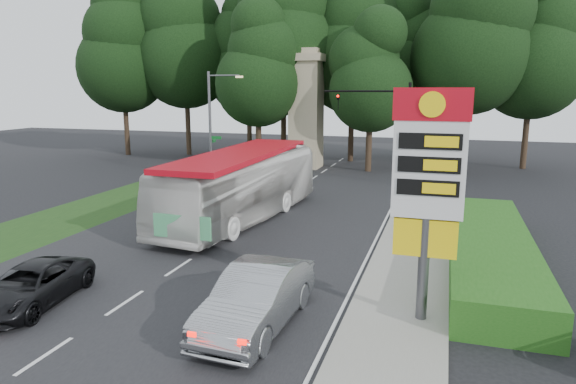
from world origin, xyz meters
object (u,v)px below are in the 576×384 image
(monument, at_px, (306,108))
(traffic_signal_mast, at_px, (389,119))
(streetlight_signs, at_px, (213,121))
(gas_station_pylon, at_px, (429,175))
(sedan_silver, at_px, (257,298))
(suv_charcoal, at_px, (30,286))
(transit_bus, at_px, (241,186))

(monument, bearing_deg, traffic_signal_mast, -38.00)
(streetlight_signs, bearing_deg, traffic_signal_mast, 8.92)
(gas_station_pylon, xyz_separation_m, sedan_silver, (-4.55, -1.73, -3.56))
(traffic_signal_mast, relative_size, suv_charcoal, 1.55)
(gas_station_pylon, xyz_separation_m, transit_bus, (-9.64, 9.53, -2.64))
(gas_station_pylon, xyz_separation_m, traffic_signal_mast, (-3.52, 22.00, 0.22))
(traffic_signal_mast, relative_size, sedan_silver, 1.34)
(traffic_signal_mast, relative_size, streetlight_signs, 0.90)
(streetlight_signs, distance_m, transit_bus, 12.64)
(streetlight_signs, bearing_deg, suv_charcoal, -79.44)
(gas_station_pylon, xyz_separation_m, monument, (-11.20, 28.01, 0.66))
(sedan_silver, bearing_deg, transit_bus, 117.04)
(streetlight_signs, height_order, suv_charcoal, streetlight_signs)
(monument, xyz_separation_m, transit_bus, (1.56, -18.48, -3.30))
(transit_bus, bearing_deg, monument, 101.21)
(transit_bus, relative_size, sedan_silver, 2.42)
(traffic_signal_mast, xyz_separation_m, transit_bus, (-6.12, -12.47, -2.86))
(gas_station_pylon, height_order, traffic_signal_mast, traffic_signal_mast)
(gas_station_pylon, bearing_deg, monument, 111.80)
(sedan_silver, bearing_deg, streetlight_signs, 120.87)
(gas_station_pylon, relative_size, traffic_signal_mast, 0.95)
(streetlight_signs, xyz_separation_m, suv_charcoal, (4.19, -22.47, -3.79))
(traffic_signal_mast, bearing_deg, suv_charcoal, -109.13)
(monument, relative_size, suv_charcoal, 2.16)
(monument, relative_size, sedan_silver, 1.87)
(monument, xyz_separation_m, suv_charcoal, (-0.80, -30.46, -4.46))
(streetlight_signs, height_order, sedan_silver, streetlight_signs)
(suv_charcoal, bearing_deg, gas_station_pylon, 4.00)
(traffic_signal_mast, xyz_separation_m, streetlight_signs, (-12.67, -1.99, -0.23))
(streetlight_signs, xyz_separation_m, transit_bus, (6.55, -10.49, -2.63))
(monument, relative_size, transit_bus, 0.77)
(gas_station_pylon, distance_m, streetlight_signs, 25.74)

